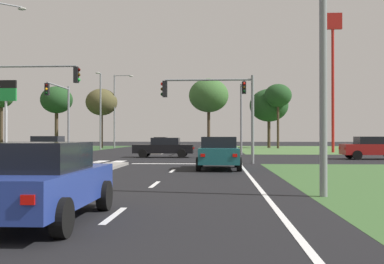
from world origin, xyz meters
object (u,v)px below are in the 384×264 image
Objects in this scene: street_lamp_near at (324,22)px; car_silver_second at (161,142)px; treeline_near at (1,99)px; treeline_sixth at (269,105)px; street_lamp_fourth at (116,107)px; treeline_third at (102,102)px; car_blue_sixth at (38,181)px; treeline_fourth at (209,96)px; traffic_signal_near_left at (27,93)px; car_teal_fifth at (219,153)px; fuel_price_totem at (6,100)px; street_lamp_third at (100,107)px; car_white_third at (49,147)px; traffic_signal_near_right at (216,102)px; treeline_second at (57,100)px; car_black_fourth at (164,147)px; traffic_signal_far_left at (61,106)px; treeline_fifth at (278,96)px; fastfood_pole_sign at (333,53)px; car_red_near at (373,148)px; traffic_signal_far_right at (242,105)px.

car_silver_second is at bearing 101.78° from street_lamp_near.
treeline_near is 37.31m from treeline_sixth.
treeline_third is (-2.08, 0.40, 0.68)m from street_lamp_fourth.
treeline_fourth reaches higher than car_blue_sixth.
treeline_third is at bearing 97.17° from traffic_signal_near_left.
car_blue_sixth is 0.53× the size of street_lamp_near.
street_lamp_fourth is (-13.77, 39.45, 4.72)m from car_teal_fifth.
car_silver_second is 0.70× the size of fuel_price_totem.
traffic_signal_near_left is 0.74× the size of treeline_sixth.
street_lamp_third reaches higher than traffic_signal_near_left.
car_teal_fifth is at bearing -70.75° from street_lamp_fourth.
street_lamp_third is 1.41× the size of fuel_price_totem.
treeline_third is at bearing -173.11° from car_white_third.
traffic_signal_near_right is 33.04m from treeline_fourth.
car_black_fourth is at bearing -56.49° from treeline_second.
car_blue_sixth is 51.91m from treeline_fourth.
car_white_third is 36.90m from treeline_sixth.
traffic_signal_far_left is at bearing -127.86° from treeline_sixth.
car_white_third is at bearing 125.49° from street_lamp_near.
treeline_sixth is (10.37, 55.87, 5.07)m from car_blue_sixth.
car_silver_second is at bearing 171.29° from car_white_third.
treeline_second is 0.99× the size of treeline_fifth.
traffic_signal_near_right is 37.45m from street_lamp_fourth.
fastfood_pole_sign is 1.65× the size of treeline_second.
treeline_fourth reaches higher than treeline_third.
car_blue_sixth is (-14.07, -24.36, -0.04)m from car_red_near.
car_blue_sixth is at bearing -77.00° from street_lamp_third.
car_white_third is at bearing -87.16° from street_lamp_fourth.
street_lamp_third is at bearing 103.00° from car_blue_sixth.
traffic_signal_near_left reaches higher than car_teal_fifth.
street_lamp_fourth is at bearing 124.10° from traffic_signal_far_right.
car_silver_second is 16.91m from treeline_fifth.
treeline_second is 20.72m from treeline_fourth.
car_white_third is 35.28m from treeline_fifth.
treeline_sixth reaches higher than car_blue_sixth.
traffic_signal_far_left is 1.10× the size of traffic_signal_near_right.
street_lamp_fourth is (-1.42, 28.62, 4.70)m from car_white_third.
traffic_signal_near_left is 34.93m from street_lamp_fourth.
street_lamp_near is at bearing -21.11° from car_red_near.
traffic_signal_far_left is 0.61× the size of street_lamp_fourth.
street_lamp_fourth is 8.15m from treeline_second.
car_teal_fifth is (7.84, -40.31, 0.04)m from car_silver_second.
car_teal_fifth reaches higher than car_blue_sixth.
treeline_second is (-18.48, 53.23, 5.70)m from car_blue_sixth.
traffic_signal_near_right reaches higher than car_red_near.
treeline_fifth is at bearing 40.25° from fuel_price_totem.
car_silver_second is 9.42m from treeline_fourth.
car_red_near is at bearing -66.31° from treeline_fourth.
treeline_second is 0.92× the size of treeline_fourth.
car_teal_fifth is 0.47× the size of street_lamp_third.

